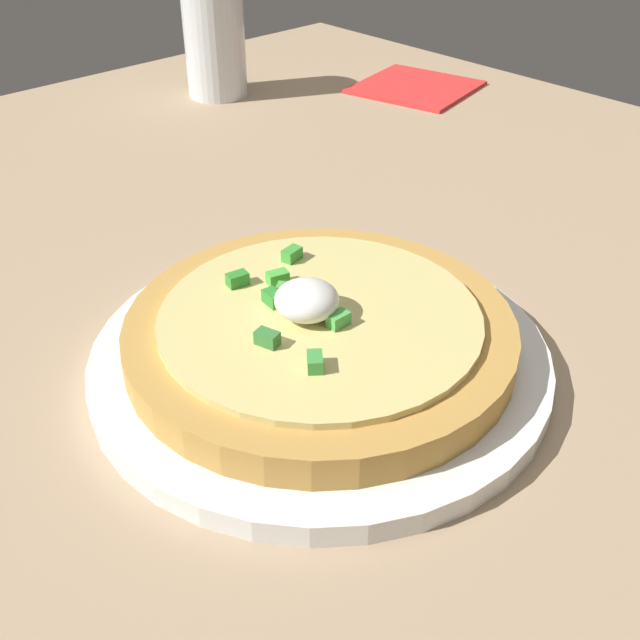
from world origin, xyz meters
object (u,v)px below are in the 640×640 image
(cup_near, at_px, (215,45))
(pizza, at_px, (320,331))
(napkin, at_px, (416,87))
(plate, at_px, (320,357))

(cup_near, bearing_deg, pizza, -30.10)
(pizza, height_order, cup_near, cup_near)
(cup_near, height_order, napkin, cup_near)
(plate, height_order, pizza, pizza)
(plate, xyz_separation_m, cup_near, (-0.45, 0.26, 0.05))
(cup_near, xyz_separation_m, napkin, (0.14, 0.18, -0.05))
(pizza, distance_m, napkin, 0.54)
(pizza, relative_size, cup_near, 1.82)
(plate, bearing_deg, napkin, 125.01)
(pizza, bearing_deg, plate, 43.72)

